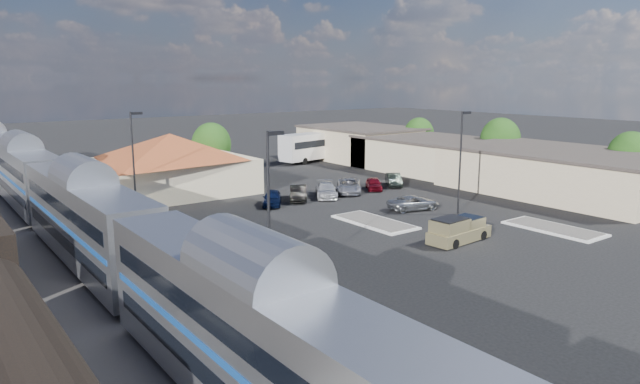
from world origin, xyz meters
TOP-DOWN VIEW (x-y plane):
  - ground at (0.00, 0.00)m, footprint 280.00×280.00m
  - railbed at (-21.00, 8.00)m, footprint 16.00×100.00m
  - platform at (-12.00, 6.00)m, footprint 5.50×92.00m
  - passenger_train at (-18.00, 4.40)m, footprint 3.00×104.00m
  - station_depot at (-4.56, 24.00)m, footprint 18.35×12.24m
  - buildings_east at (28.00, 14.28)m, footprint 14.40×51.40m
  - traffic_island_south at (4.00, 2.00)m, footprint 3.30×7.50m
  - traffic_island_north at (14.00, -8.00)m, footprint 3.30×7.50m
  - lamp_plat_s at (-10.90, -6.00)m, footprint 1.08×0.25m
  - lamp_plat_n at (-10.90, 16.00)m, footprint 1.08×0.25m
  - lamp_lot at (12.10, 0.00)m, footprint 1.08×0.25m
  - tree_east_a at (34.00, -4.00)m, footprint 4.56×4.56m
  - tree_east_b at (34.00, 12.00)m, footprint 4.94×4.94m
  - tree_east_c at (34.00, 26.00)m, footprint 4.41×4.41m
  - tree_depot at (3.00, 30.00)m, footprint 4.71×4.71m
  - pickup_truck at (5.33, -5.74)m, footprint 5.49×2.36m
  - suv at (10.09, 3.51)m, footprint 5.15×3.29m
  - coach_bus at (21.51, 34.10)m, footprint 13.09×5.22m
  - person_a at (-11.27, -0.92)m, footprint 0.42×0.63m
  - person_b at (-11.80, -2.58)m, footprint 0.89×1.01m
  - parked_car_a at (0.76, 12.80)m, footprint 3.77×4.43m
  - parked_car_b at (3.96, 13.10)m, footprint 3.85×4.65m
  - parked_car_c at (7.16, 12.80)m, footprint 4.42×5.29m
  - parked_car_d at (10.36, 13.10)m, footprint 5.26×5.70m
  - parked_car_e at (13.56, 12.80)m, footprint 3.42×4.00m
  - parked_car_f at (16.76, 13.10)m, footprint 3.69×4.29m

SIDE VIEW (x-z plane):
  - ground at x=0.00m, z-range 0.00..0.00m
  - railbed at x=-21.00m, z-range 0.00..0.12m
  - platform at x=-12.00m, z-range 0.00..0.18m
  - traffic_island_south at x=4.00m, z-range 0.00..0.21m
  - traffic_island_north at x=14.00m, z-range 0.00..0.21m
  - parked_car_e at x=13.56m, z-range 0.00..1.30m
  - suv at x=10.09m, z-range 0.00..1.32m
  - parked_car_f at x=16.76m, z-range 0.00..1.40m
  - parked_car_a at x=0.76m, z-range 0.00..1.43m
  - parked_car_c at x=7.16m, z-range 0.00..1.45m
  - parked_car_d at x=10.36m, z-range 0.00..1.48m
  - parked_car_b at x=3.96m, z-range 0.00..1.50m
  - pickup_truck at x=5.33m, z-range -0.05..1.80m
  - person_a at x=-11.27m, z-range 0.18..1.91m
  - person_b at x=-11.80m, z-range 0.18..1.92m
  - buildings_east at x=28.00m, z-range -0.13..4.67m
  - coach_bus at x=21.51m, z-range 0.31..4.42m
  - passenger_train at x=-18.00m, z-range 0.09..5.64m
  - station_depot at x=-4.56m, z-range 0.03..6.23m
  - tree_east_c at x=34.00m, z-range 0.66..6.87m
  - tree_east_a at x=34.00m, z-range 0.68..7.10m
  - tree_depot at x=3.00m, z-range 0.71..7.34m
  - tree_east_b at x=34.00m, z-range 0.74..7.70m
  - lamp_plat_s at x=-10.90m, z-range 0.84..9.84m
  - lamp_plat_n at x=-10.90m, z-range 0.84..9.84m
  - lamp_lot at x=12.10m, z-range 0.84..9.84m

